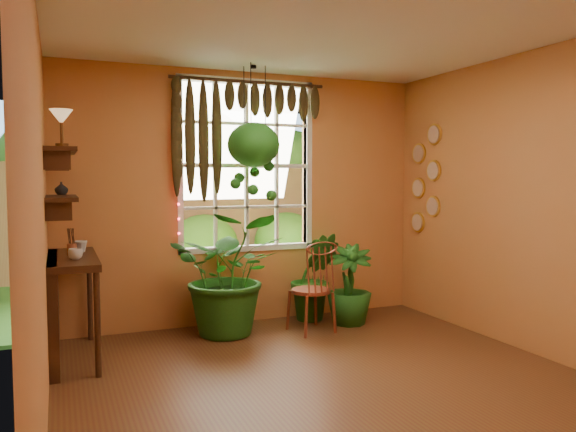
# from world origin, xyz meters

# --- Properties ---
(floor) EXTENTS (4.50, 4.50, 0.00)m
(floor) POSITION_xyz_m (0.00, 0.00, 0.00)
(floor) COLOR #573619
(floor) RESTS_ON ground
(ceiling) EXTENTS (4.50, 4.50, 0.00)m
(ceiling) POSITION_xyz_m (0.00, 0.00, 2.70)
(ceiling) COLOR white
(ceiling) RESTS_ON wall_back
(wall_back) EXTENTS (4.00, 0.00, 4.00)m
(wall_back) POSITION_xyz_m (0.00, 2.25, 1.35)
(wall_back) COLOR #C57C43
(wall_back) RESTS_ON floor
(wall_left) EXTENTS (0.00, 4.50, 4.50)m
(wall_left) POSITION_xyz_m (-2.00, 0.00, 1.35)
(wall_left) COLOR #C57C43
(wall_left) RESTS_ON floor
(wall_right) EXTENTS (0.00, 4.50, 4.50)m
(wall_right) POSITION_xyz_m (2.00, 0.00, 1.35)
(wall_right) COLOR #C57C43
(wall_right) RESTS_ON floor
(window) EXTENTS (1.52, 0.10, 1.86)m
(window) POSITION_xyz_m (0.00, 2.28, 1.70)
(window) COLOR white
(window) RESTS_ON wall_back
(valance_vine) EXTENTS (1.70, 0.12, 1.10)m
(valance_vine) POSITION_xyz_m (-0.08, 2.16, 2.28)
(valance_vine) COLOR #3E2411
(valance_vine) RESTS_ON window
(string_lights) EXTENTS (0.03, 0.03, 1.54)m
(string_lights) POSITION_xyz_m (-0.76, 2.19, 1.75)
(string_lights) COLOR #FF2633
(string_lights) RESTS_ON window
(wall_plates) EXTENTS (0.04, 0.32, 1.10)m
(wall_plates) POSITION_xyz_m (1.98, 1.79, 1.55)
(wall_plates) COLOR beige
(wall_plates) RESTS_ON wall_right
(counter_ledge) EXTENTS (0.40, 1.20, 0.90)m
(counter_ledge) POSITION_xyz_m (-1.91, 1.60, 0.55)
(counter_ledge) COLOR #3E2411
(counter_ledge) RESTS_ON floor
(shelf_lower) EXTENTS (0.25, 0.90, 0.04)m
(shelf_lower) POSITION_xyz_m (-1.88, 1.60, 1.40)
(shelf_lower) COLOR #3E2411
(shelf_lower) RESTS_ON wall_left
(shelf_upper) EXTENTS (0.25, 0.90, 0.04)m
(shelf_upper) POSITION_xyz_m (-1.88, 1.60, 1.80)
(shelf_upper) COLOR #3E2411
(shelf_upper) RESTS_ON wall_left
(backyard) EXTENTS (14.00, 10.00, 12.00)m
(backyard) POSITION_xyz_m (0.24, 6.87, 1.28)
(backyard) COLOR #2A5E1B
(backyard) RESTS_ON ground
(windsor_chair) EXTENTS (0.46, 0.48, 1.08)m
(windsor_chair) POSITION_xyz_m (0.47, 1.58, 0.31)
(windsor_chair) COLOR brown
(windsor_chair) RESTS_ON floor
(potted_plant_left) EXTENTS (1.40, 1.31, 1.24)m
(potted_plant_left) POSITION_xyz_m (-0.33, 1.81, 0.62)
(potted_plant_left) COLOR #1C4E14
(potted_plant_left) RESTS_ON floor
(potted_plant_mid) EXTENTS (0.63, 0.57, 0.97)m
(potted_plant_mid) POSITION_xyz_m (0.69, 2.00, 0.48)
(potted_plant_mid) COLOR #1C4E14
(potted_plant_mid) RESTS_ON floor
(potted_plant_right) EXTENTS (0.63, 0.63, 0.85)m
(potted_plant_right) POSITION_xyz_m (0.97, 1.72, 0.43)
(potted_plant_right) COLOR #1C4E14
(potted_plant_right) RESTS_ON floor
(hanging_basket) EXTENTS (0.53, 0.53, 1.38)m
(hanging_basket) POSITION_xyz_m (-0.05, 1.88, 1.87)
(hanging_basket) COLOR black
(hanging_basket) RESTS_ON ceiling
(cup_a) EXTENTS (0.13, 0.13, 0.09)m
(cup_a) POSITION_xyz_m (-1.78, 1.37, 0.95)
(cup_a) COLOR silver
(cup_a) RESTS_ON counter_ledge
(cup_b) EXTENTS (0.12, 0.12, 0.10)m
(cup_b) POSITION_xyz_m (-1.72, 1.84, 0.95)
(cup_b) COLOR beige
(cup_b) RESTS_ON counter_ledge
(brush_jar) EXTENTS (0.08, 0.08, 0.30)m
(brush_jar) POSITION_xyz_m (-1.80, 1.68, 1.02)
(brush_jar) COLOR brown
(brush_jar) RESTS_ON counter_ledge
(shelf_vase) EXTENTS (0.13, 0.13, 0.12)m
(shelf_vase) POSITION_xyz_m (-1.87, 1.89, 1.48)
(shelf_vase) COLOR #B2AD99
(shelf_vase) RESTS_ON shelf_lower
(tiffany_lamp) EXTENTS (0.18, 0.18, 0.30)m
(tiffany_lamp) POSITION_xyz_m (-1.86, 1.36, 2.04)
(tiffany_lamp) COLOR #563318
(tiffany_lamp) RESTS_ON shelf_upper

